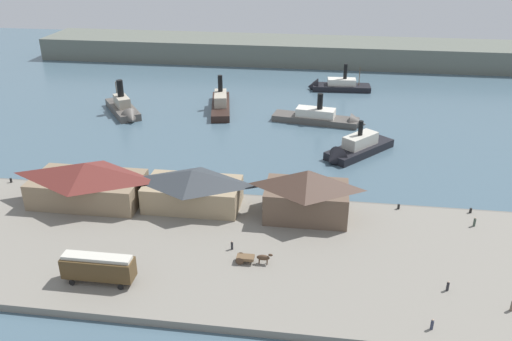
% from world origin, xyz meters
% --- Properties ---
extents(ground_plane, '(320.00, 320.00, 0.00)m').
position_xyz_m(ground_plane, '(0.00, 0.00, 0.00)').
color(ground_plane, '#476070').
extents(quay_promenade, '(110.00, 36.00, 1.20)m').
position_xyz_m(quay_promenade, '(0.00, -22.00, 0.60)').
color(quay_promenade, gray).
rests_on(quay_promenade, ground).
extents(seawall_edge, '(110.00, 0.80, 1.00)m').
position_xyz_m(seawall_edge, '(0.00, -3.60, 0.50)').
color(seawall_edge, '#666159').
rests_on(seawall_edge, ground).
extents(ferry_shed_west_terminal, '(20.27, 10.89, 7.78)m').
position_xyz_m(ferry_shed_west_terminal, '(-22.27, -10.33, 5.15)').
color(ferry_shed_west_terminal, '#847056').
rests_on(ferry_shed_west_terminal, quay_promenade).
extents(ferry_shed_east_terminal, '(17.36, 9.60, 7.11)m').
position_xyz_m(ferry_shed_east_terminal, '(-2.76, -9.32, 4.81)').
color(ferry_shed_east_terminal, '#998466').
rests_on(ferry_shed_east_terminal, quay_promenade).
extents(ferry_shed_central_terminal, '(14.57, 9.67, 8.76)m').
position_xyz_m(ferry_shed_central_terminal, '(17.72, -10.05, 5.65)').
color(ferry_shed_central_terminal, brown).
rests_on(ferry_shed_central_terminal, quay_promenade).
extents(street_tram, '(10.37, 2.93, 4.41)m').
position_xyz_m(street_tram, '(-10.51, -33.25, 3.77)').
color(street_tram, '#4C381E').
rests_on(street_tram, quay_promenade).
extents(horse_cart, '(5.57, 1.58, 1.87)m').
position_xyz_m(horse_cart, '(10.48, -25.58, 2.13)').
color(horse_cart, brown).
rests_on(horse_cart, quay_promenade).
extents(pedestrian_standing_center, '(0.38, 0.38, 1.53)m').
position_xyz_m(pedestrian_standing_center, '(6.78, -22.39, 1.90)').
color(pedestrian_standing_center, '#232328').
rests_on(pedestrian_standing_center, quay_promenade).
extents(pedestrian_near_cart, '(0.43, 0.43, 1.75)m').
position_xyz_m(pedestrian_near_cart, '(46.28, -31.52, 2.00)').
color(pedestrian_near_cart, '#6B5B4C').
rests_on(pedestrian_near_cart, quay_promenade).
extents(pedestrian_at_waters_edge, '(0.42, 0.42, 1.69)m').
position_xyz_m(pedestrian_at_waters_edge, '(46.33, -9.63, 1.97)').
color(pedestrian_at_waters_edge, '#3D4C42').
rests_on(pedestrian_at_waters_edge, quay_promenade).
extents(pedestrian_near_west_shed, '(0.39, 0.39, 1.59)m').
position_xyz_m(pedestrian_near_west_shed, '(35.18, -36.72, 1.93)').
color(pedestrian_near_west_shed, '#33384C').
rests_on(pedestrian_near_west_shed, quay_promenade).
extents(pedestrian_walking_west, '(0.39, 0.39, 1.56)m').
position_xyz_m(pedestrian_walking_west, '(38.61, -28.33, 1.91)').
color(pedestrian_walking_west, '#232328').
rests_on(pedestrian_walking_west, quay_promenade).
extents(mooring_post_west, '(0.44, 0.44, 0.90)m').
position_xyz_m(mooring_post_west, '(46.75, -4.93, 1.65)').
color(mooring_post_west, black).
rests_on(mooring_post_west, quay_promenade).
extents(mooring_post_east, '(0.44, 0.44, 0.90)m').
position_xyz_m(mooring_post_east, '(-35.56, -4.96, 1.65)').
color(mooring_post_east, black).
rests_on(mooring_post_east, quay_promenade).
extents(mooring_post_center_east, '(0.44, 0.44, 0.90)m').
position_xyz_m(mooring_post_center_east, '(34.19, -5.31, 1.65)').
color(mooring_post_center_east, black).
rests_on(mooring_post_center_east, quay_promenade).
extents(mooring_post_center_west, '(0.44, 0.44, 0.90)m').
position_xyz_m(mooring_post_center_west, '(-41.10, -5.10, 1.65)').
color(mooring_post_center_west, black).
rests_on(mooring_post_center_west, quay_promenade).
extents(ferry_outer_harbor, '(15.68, 19.20, 10.75)m').
position_xyz_m(ferry_outer_harbor, '(-34.90, 40.61, 1.62)').
color(ferry_outer_harbor, '#514C47').
rests_on(ferry_outer_harbor, ground).
extents(ferry_moored_east, '(25.13, 9.27, 9.71)m').
position_xyz_m(ferry_moored_east, '(20.21, 41.44, 1.36)').
color(ferry_moored_east, '#514C47').
rests_on(ferry_moored_east, ground).
extents(ferry_mid_harbor, '(9.24, 24.84, 10.69)m').
position_xyz_m(ferry_mid_harbor, '(-10.00, 50.94, 1.66)').
color(ferry_mid_harbor, black).
rests_on(ferry_mid_harbor, ground).
extents(ferry_approaching_east, '(17.17, 18.83, 9.71)m').
position_xyz_m(ferry_approaching_east, '(26.81, 20.73, 1.49)').
color(ferry_approaching_east, black).
rests_on(ferry_approaching_east, ground).
extents(ferry_approaching_west, '(19.87, 7.19, 10.32)m').
position_xyz_m(ferry_approaching_west, '(21.85, 73.12, 1.27)').
color(ferry_approaching_west, black).
rests_on(ferry_approaching_west, ground).
extents(far_headland, '(180.00, 24.00, 8.00)m').
position_xyz_m(far_headland, '(0.00, 110.00, 4.00)').
color(far_headland, '#60665B').
rests_on(far_headland, ground).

